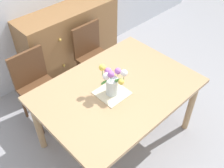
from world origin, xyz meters
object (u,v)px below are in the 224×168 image
Objects in this scene: dining_table at (117,94)px; dresser at (71,42)px; chair_right at (92,53)px; flower_vase at (112,81)px; chair_left at (36,83)px.

dresser reaches higher than dining_table.
chair_right is 1.13m from flower_vase.
dresser is 4.73× the size of flower_vase.
dresser is (0.39, 1.33, -0.19)m from dining_table.
chair_left is 0.85m from chair_right.
dresser is at bearing 73.58° from dining_table.
dresser is at bearing -85.43° from chair_right.
chair_left is 1.06m from flower_vase.
dining_table is at bearing 115.38° from chair_left.
chair_left is 0.64× the size of dresser.
flower_vase is at bearing -109.57° from dresser.
flower_vase is (0.34, -0.91, 0.42)m from chair_left.
dining_table is 1.01m from chair_right.
chair_left is 3.03× the size of flower_vase.
dining_table is 0.26m from flower_vase.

